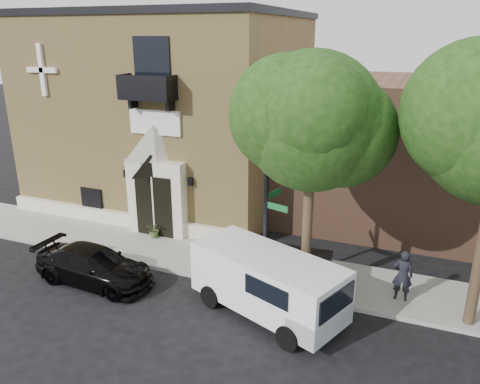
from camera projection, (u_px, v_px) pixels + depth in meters
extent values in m
plane|color=black|center=(144.00, 268.00, 17.42)|extent=(120.00, 120.00, 0.00)
cube|color=gray|center=(187.00, 254.00, 18.36)|extent=(42.00, 3.00, 0.15)
cube|color=tan|center=(174.00, 111.00, 24.06)|extent=(12.00, 10.00, 9.00)
cube|color=black|center=(170.00, 15.00, 22.57)|extent=(12.20, 10.20, 0.30)
cube|color=silver|center=(122.00, 219.00, 20.86)|extent=(12.00, 0.30, 0.60)
cube|color=silver|center=(157.00, 198.00, 19.63)|extent=(2.60, 0.55, 3.20)
pyramid|color=silver|center=(154.00, 143.00, 18.87)|extent=(2.60, 0.55, 1.50)
cube|color=black|center=(154.00, 207.00, 19.47)|extent=(1.70, 0.06, 2.60)
cube|color=silver|center=(153.00, 207.00, 19.43)|extent=(0.06, 0.04, 2.60)
cube|color=white|center=(155.00, 122.00, 18.78)|extent=(2.30, 0.10, 1.00)
cube|color=black|center=(148.00, 98.00, 18.12)|extent=(2.20, 0.90, 0.10)
cube|color=black|center=(141.00, 88.00, 17.59)|extent=(2.20, 0.06, 0.90)
cube|color=black|center=(125.00, 86.00, 18.34)|extent=(0.06, 0.90, 0.90)
cube|color=black|center=(171.00, 88.00, 17.60)|extent=(0.06, 0.90, 0.90)
cube|color=black|center=(152.00, 66.00, 18.10)|extent=(1.60, 0.08, 2.20)
cube|color=white|center=(42.00, 70.00, 20.09)|extent=(0.22, 0.14, 2.20)
cube|color=white|center=(42.00, 70.00, 20.09)|extent=(1.60, 0.14, 0.22)
cube|color=black|center=(92.00, 199.00, 21.27)|extent=(1.10, 0.10, 1.00)
cube|color=orange|center=(92.00, 199.00, 21.29)|extent=(0.85, 0.06, 0.75)
cube|color=black|center=(126.00, 174.00, 20.01)|extent=(0.18, 0.18, 0.32)
cube|color=black|center=(191.00, 182.00, 18.92)|extent=(0.18, 0.18, 0.32)
cylinder|color=#38281C|center=(307.00, 232.00, 14.97)|extent=(0.32, 0.32, 4.20)
sphere|color=#17340E|center=(312.00, 121.00, 13.82)|extent=(4.20, 4.20, 4.20)
sphere|color=#17340E|center=(341.00, 132.00, 13.90)|extent=(3.36, 3.36, 3.36)
sphere|color=#17340E|center=(288.00, 114.00, 13.83)|extent=(3.57, 3.57, 3.57)
sphere|color=#17340E|center=(314.00, 112.00, 13.01)|extent=(3.15, 3.15, 3.15)
cylinder|color=#38281C|center=(480.00, 255.00, 13.17)|extent=(0.32, 0.32, 4.42)
sphere|color=#17340E|center=(477.00, 113.00, 11.96)|extent=(3.82, 3.82, 3.83)
imported|color=black|center=(94.00, 266.00, 16.23)|extent=(4.44, 1.95, 1.27)
cube|color=white|center=(267.00, 280.00, 14.22)|extent=(5.23, 3.60, 1.65)
cube|color=white|center=(320.00, 320.00, 13.10)|extent=(1.62, 2.16, 0.68)
cube|color=black|center=(333.00, 301.00, 12.60)|extent=(0.88, 1.64, 0.68)
cube|color=black|center=(266.00, 292.00, 12.93)|extent=(1.46, 0.61, 0.58)
cylinder|color=black|center=(211.00, 296.00, 14.85)|extent=(0.78, 0.50, 0.74)
cylinder|color=black|center=(250.00, 276.00, 16.12)|extent=(0.78, 0.50, 0.74)
cylinder|color=black|center=(288.00, 338.00, 12.82)|extent=(0.78, 0.50, 0.74)
cylinder|color=black|center=(326.00, 310.00, 14.09)|extent=(0.78, 0.50, 0.74)
cylinder|color=black|center=(266.00, 207.00, 14.99)|extent=(0.15, 0.15, 5.72)
cube|color=#115526|center=(277.00, 207.00, 14.71)|extent=(0.79, 0.27, 0.21)
cube|color=#115526|center=(274.00, 194.00, 15.20)|extent=(0.27, 0.79, 0.21)
cylinder|color=#B3091C|center=(229.00, 278.00, 16.34)|extent=(0.39, 0.39, 0.09)
cylinder|color=#B3091C|center=(229.00, 269.00, 16.23)|extent=(0.28, 0.28, 0.59)
sphere|color=#B3091C|center=(229.00, 260.00, 16.13)|extent=(0.28, 0.28, 0.28)
cylinder|color=#B3091C|center=(229.00, 268.00, 16.22)|extent=(0.49, 0.13, 0.13)
cube|color=#0F3718|center=(303.00, 271.00, 15.76)|extent=(1.83, 1.07, 1.09)
cube|color=black|center=(303.00, 255.00, 15.57)|extent=(1.88, 1.13, 0.12)
imported|color=#465B2B|center=(155.00, 230.00, 19.56)|extent=(0.65, 0.57, 0.70)
imported|color=black|center=(403.00, 275.00, 14.83)|extent=(0.66, 0.45, 1.73)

